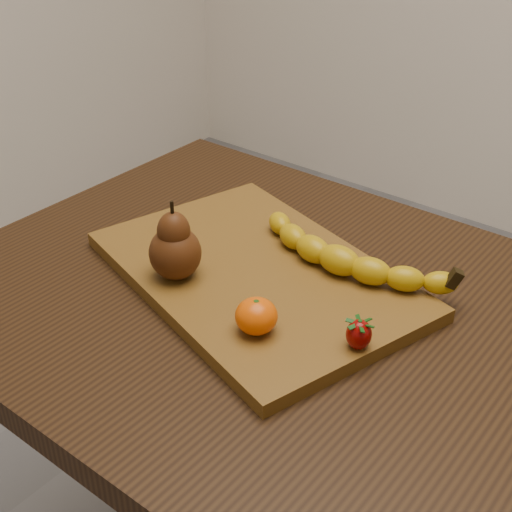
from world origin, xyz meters
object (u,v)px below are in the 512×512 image
Objects in this scene: table at (301,367)px; pear at (174,240)px; cutting_board at (256,274)px; mandarin at (256,316)px.

table is 0.25m from pear.
cutting_board is at bearing 170.19° from table.
pear reaches higher than mandarin.
table is at bearing 6.65° from cutting_board.
mandarin reaches higher than table.
table is at bearing 86.86° from mandarin.
pear is (-0.17, -0.06, 0.17)m from table.
mandarin is at bearing -93.14° from table.
cutting_board is 0.14m from mandarin.
mandarin is at bearing -10.36° from pear.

